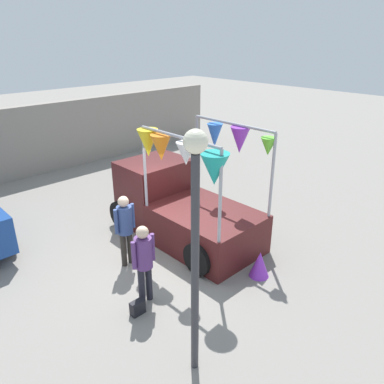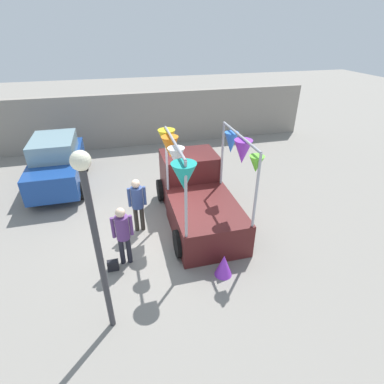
% 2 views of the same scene
% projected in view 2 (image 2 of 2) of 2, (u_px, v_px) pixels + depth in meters
% --- Properties ---
extents(ground_plane, '(60.00, 60.00, 0.00)m').
position_uv_depth(ground_plane, '(162.00, 231.00, 9.14)').
color(ground_plane, gray).
extents(vendor_truck, '(2.42, 4.18, 3.03)m').
position_uv_depth(vendor_truck, '(196.00, 192.00, 9.40)').
color(vendor_truck, '#4C1919').
rests_on(vendor_truck, ground).
extents(parked_car, '(1.88, 4.00, 1.88)m').
position_uv_depth(parked_car, '(57.00, 163.00, 11.27)').
color(parked_car, navy).
rests_on(parked_car, ground).
extents(person_customer, '(0.53, 0.34, 1.69)m').
position_uv_depth(person_customer, '(123.00, 231.00, 7.45)').
color(person_customer, black).
rests_on(person_customer, ground).
extents(person_vendor, '(0.53, 0.34, 1.72)m').
position_uv_depth(person_vendor, '(137.00, 201.00, 8.68)').
color(person_vendor, '#2D2823').
rests_on(person_vendor, ground).
extents(handbag, '(0.28, 0.16, 0.28)m').
position_uv_depth(handbag, '(113.00, 265.00, 7.64)').
color(handbag, black).
rests_on(handbag, ground).
extents(street_lamp, '(0.32, 0.32, 3.90)m').
position_uv_depth(street_lamp, '(93.00, 226.00, 5.06)').
color(street_lamp, '#333338').
rests_on(street_lamp, ground).
extents(brick_boundary_wall, '(18.00, 0.36, 2.60)m').
position_uv_depth(brick_boundary_wall, '(136.00, 120.00, 15.01)').
color(brick_boundary_wall, gray).
rests_on(brick_boundary_wall, ground).
extents(folded_kite_bundle_violet, '(0.50, 0.50, 0.60)m').
position_uv_depth(folded_kite_bundle_violet, '(224.00, 265.00, 7.42)').
color(folded_kite_bundle_violet, purple).
rests_on(folded_kite_bundle_violet, ground).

